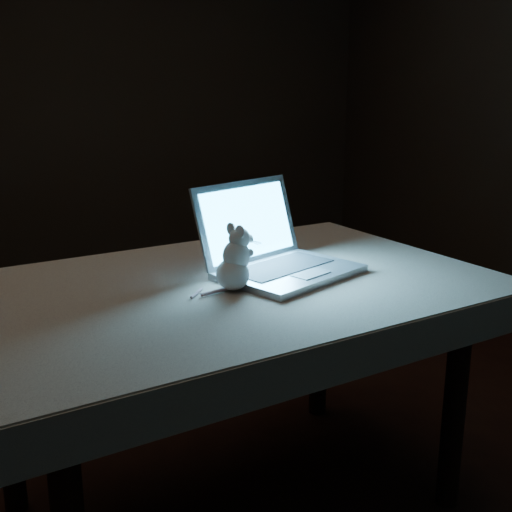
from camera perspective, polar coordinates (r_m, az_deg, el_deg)
name	(u,v)px	position (r m, az deg, el deg)	size (l,w,h in m)	color
floor	(126,453)	(2.62, -11.46, -16.82)	(5.00, 5.00, 0.00)	black
back_wall	(55,93)	(4.72, -17.46, 13.62)	(4.50, 0.04, 2.60)	black
table	(232,400)	(2.11, -2.16, -12.71)	(1.46, 0.94, 0.78)	black
tablecloth	(236,304)	(1.93, -1.75, -4.28)	(1.57, 1.05, 0.11)	beige
laptop	(290,231)	(1.98, 3.07, 2.21)	(0.42, 0.37, 0.29)	#AEAEB2
plush_mouse	(232,258)	(1.85, -2.11, -0.17)	(0.14, 0.14, 0.19)	white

